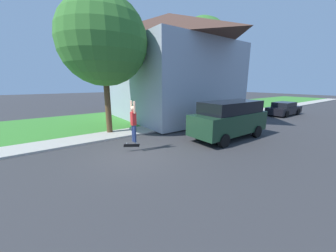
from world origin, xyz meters
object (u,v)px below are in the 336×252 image
at_px(car_down_street, 284,109).
at_px(skateboard, 132,145).
at_px(lawn_tree_far, 202,48).
at_px(fire_hydrant, 135,126).
at_px(suv_parked, 229,118).
at_px(lawn_tree_near, 103,42).
at_px(skateboarder, 133,121).

xyz_separation_m(car_down_street, skateboard, (0.46, -17.16, -0.34)).
relative_size(lawn_tree_far, skateboard, 11.51).
bearing_deg(lawn_tree_far, fire_hydrant, -80.17).
bearing_deg(fire_hydrant, suv_parked, 42.42).
bearing_deg(skateboard, fire_hydrant, 151.60).
relative_size(lawn_tree_far, suv_parked, 1.70).
height_order(lawn_tree_near, suv_parked, lawn_tree_near).
xyz_separation_m(skateboarder, skateboard, (-0.13, -0.09, -1.21)).
distance_m(car_down_street, skateboarder, 17.10).
distance_m(suv_parked, car_down_street, 11.67).
bearing_deg(fire_hydrant, lawn_tree_far, 99.83).
xyz_separation_m(lawn_tree_near, skateboard, (3.85, -0.25, -5.32)).
xyz_separation_m(lawn_tree_far, suv_parked, (5.65, -3.26, -4.99)).
xyz_separation_m(suv_parked, skateboard, (-1.36, -5.65, -0.91)).
bearing_deg(lawn_tree_far, skateboard, -64.30).
height_order(car_down_street, skateboard, car_down_street).
relative_size(lawn_tree_far, car_down_street, 1.95).
bearing_deg(skateboarder, lawn_tree_far, 116.59).
bearing_deg(lawn_tree_near, skateboarder, -2.31).
bearing_deg(fire_hydrant, skateboard, -28.40).
xyz_separation_m(lawn_tree_far, skateboarder, (4.41, -8.82, -4.69)).
distance_m(skateboarder, skateboard, 1.22).
relative_size(car_down_street, fire_hydrant, 6.08).
relative_size(lawn_tree_near, lawn_tree_far, 0.95).
distance_m(skateboarder, fire_hydrant, 3.67).
distance_m(car_down_street, skateboard, 17.17).
xyz_separation_m(skateboard, fire_hydrant, (-3.02, 1.64, 0.16)).
relative_size(lawn_tree_near, fire_hydrant, 11.26).
bearing_deg(suv_parked, lawn_tree_far, 150.03).
distance_m(lawn_tree_far, fire_hydrant, 9.35).
height_order(lawn_tree_near, fire_hydrant, lawn_tree_near).
bearing_deg(lawn_tree_far, car_down_street, 65.12).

